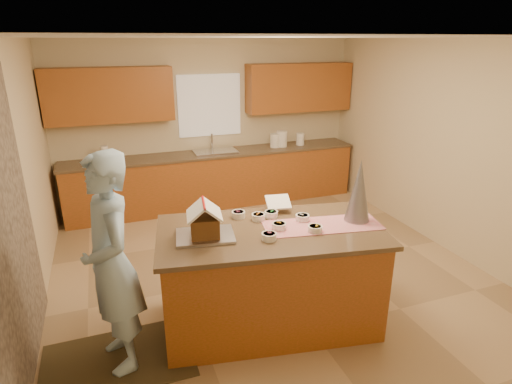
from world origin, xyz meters
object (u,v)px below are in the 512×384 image
gingerbread_house (205,222)px  boy (112,265)px  tinsel_tree (359,191)px  island_base (270,279)px

gingerbread_house → boy: bearing=-172.5°
tinsel_tree → gingerbread_house: 1.49m
boy → gingerbread_house: boy is taller
boy → tinsel_tree: bearing=77.5°
island_base → gingerbread_house: (-0.61, 0.05, 0.68)m
boy → gingerbread_house: size_ratio=5.30×
island_base → tinsel_tree: bearing=3.7°
island_base → boy: bearing=-168.0°
tinsel_tree → gingerbread_house: bearing=174.6°
island_base → boy: (-1.42, -0.06, 0.47)m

